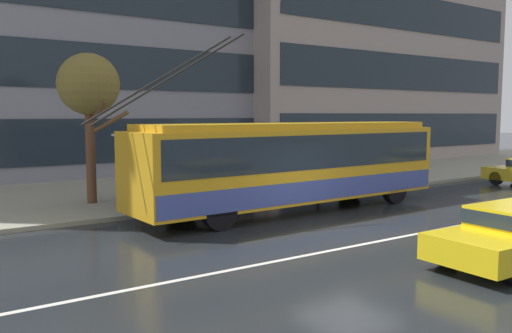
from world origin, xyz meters
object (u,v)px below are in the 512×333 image
(pedestrian_approaching_curb, at_px, (247,149))
(street_tree_bare, at_px, (89,87))
(pedestrian_walking_past, at_px, (319,165))
(trolleybus, at_px, (294,163))
(bus_shelter, at_px, (176,150))
(pedestrian_at_shelter, at_px, (211,154))

(pedestrian_approaching_curb, height_order, street_tree_bare, street_tree_bare)
(pedestrian_walking_past, bearing_deg, pedestrian_approaching_curb, 143.27)
(trolleybus, bearing_deg, street_tree_bare, 140.29)
(pedestrian_walking_past, bearing_deg, bus_shelter, 175.11)
(trolleybus, height_order, pedestrian_walking_past, trolleybus)
(bus_shelter, height_order, pedestrian_at_shelter, bus_shelter)
(pedestrian_approaching_curb, xyz_separation_m, street_tree_bare, (-6.46, 0.08, 2.39))
(bus_shelter, relative_size, pedestrian_at_shelter, 2.06)
(bus_shelter, relative_size, pedestrian_walking_past, 2.53)
(trolleybus, relative_size, street_tree_bare, 2.45)
(trolleybus, height_order, street_tree_bare, trolleybus)
(bus_shelter, relative_size, street_tree_bare, 0.81)
(trolleybus, bearing_deg, pedestrian_walking_past, 37.86)
(trolleybus, distance_m, pedestrian_approaching_curb, 4.55)
(trolleybus, xyz_separation_m, pedestrian_approaching_curb, (1.03, 4.43, 0.16))
(pedestrian_approaching_curb, relative_size, pedestrian_walking_past, 1.20)
(bus_shelter, xyz_separation_m, pedestrian_walking_past, (6.22, -0.53, -0.85))
(bus_shelter, distance_m, pedestrian_walking_past, 6.31)
(pedestrian_approaching_curb, bearing_deg, street_tree_bare, 179.27)
(trolleybus, xyz_separation_m, pedestrian_walking_past, (3.41, 2.65, -0.49))
(trolleybus, relative_size, pedestrian_approaching_curb, 6.36)
(bus_shelter, height_order, street_tree_bare, street_tree_bare)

